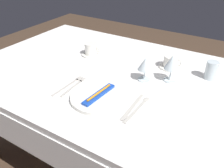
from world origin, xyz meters
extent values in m
plane|color=#4C3828|center=(0.00, 0.00, 0.00)|extent=(6.00, 6.00, 0.00)
cube|color=white|center=(0.00, 0.00, 0.72)|extent=(1.80, 1.10, 0.04)
cube|color=white|center=(0.00, -0.55, 0.61)|extent=(1.80, 0.01, 0.18)
cube|color=white|center=(0.00, 0.55, 0.61)|extent=(1.80, 0.01, 0.18)
cylinder|color=brown|center=(-0.80, 0.45, 0.35)|extent=(0.07, 0.07, 0.70)
cylinder|color=white|center=(0.03, -0.26, 0.75)|extent=(0.28, 0.28, 0.02)
cube|color=blue|center=(0.03, -0.26, 0.76)|extent=(0.05, 0.21, 0.01)
cylinder|color=orange|center=(0.03, -0.26, 0.78)|extent=(0.02, 0.17, 0.01)
cube|color=beige|center=(-0.14, -0.26, 0.74)|extent=(0.02, 0.18, 0.00)
cube|color=beige|center=(-0.15, -0.16, 0.74)|extent=(0.02, 0.04, 0.00)
cube|color=beige|center=(-0.18, -0.27, 0.74)|extent=(0.02, 0.19, 0.00)
cube|color=beige|center=(-0.18, -0.16, 0.74)|extent=(0.02, 0.04, 0.00)
cube|color=beige|center=(0.20, -0.25, 0.74)|extent=(0.02, 0.18, 0.00)
cube|color=beige|center=(0.19, -0.15, 0.74)|extent=(0.02, 0.06, 0.00)
cube|color=beige|center=(0.22, -0.26, 0.74)|extent=(0.02, 0.19, 0.00)
ellipsoid|color=beige|center=(0.23, -0.15, 0.74)|extent=(0.03, 0.04, 0.01)
cylinder|color=white|center=(0.21, 0.23, 0.74)|extent=(0.13, 0.13, 0.01)
cylinder|color=white|center=(0.21, 0.23, 0.78)|extent=(0.09, 0.09, 0.07)
torus|color=white|center=(0.25, 0.23, 0.79)|extent=(0.05, 0.01, 0.05)
cylinder|color=white|center=(-0.30, 0.14, 0.74)|extent=(0.13, 0.13, 0.01)
cylinder|color=white|center=(-0.30, 0.14, 0.79)|extent=(0.08, 0.08, 0.07)
torus|color=white|center=(-0.26, 0.14, 0.79)|extent=(0.05, 0.01, 0.05)
cylinder|color=silver|center=(0.14, 0.02, 0.74)|extent=(0.07, 0.07, 0.01)
cylinder|color=silver|center=(0.14, 0.02, 0.78)|extent=(0.01, 0.01, 0.06)
cone|color=silver|center=(0.14, 0.02, 0.84)|extent=(0.08, 0.08, 0.07)
cylinder|color=silver|center=(0.26, 0.09, 0.74)|extent=(0.06, 0.06, 0.01)
cylinder|color=silver|center=(0.26, 0.09, 0.78)|extent=(0.01, 0.01, 0.07)
cone|color=silver|center=(0.26, 0.09, 0.85)|extent=(0.08, 0.08, 0.08)
cylinder|color=silver|center=(0.44, 0.23, 0.79)|extent=(0.06, 0.06, 0.10)
cylinder|color=#C68C1E|center=(0.44, 0.23, 0.76)|extent=(0.06, 0.06, 0.04)
camera|label=1|loc=(0.57, -1.02, 1.40)|focal=37.83mm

